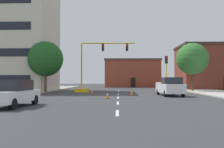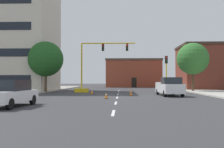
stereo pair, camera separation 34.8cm
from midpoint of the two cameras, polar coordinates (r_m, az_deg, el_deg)
The scene contains 22 objects.
ground_plane at distance 27.07m, azimuth 1.07°, elevation -5.01°, with size 160.00×160.00×0.00m, color #38383A.
sidewalk_left at distance 37.36m, azimuth -18.66°, elevation -3.81°, with size 6.00×56.00×0.14m, color #9E998E.
sidewalk_right at distance 37.18m, azimuth 21.15°, elevation -3.81°, with size 6.00×56.00×0.14m, color #B2ADA3.
lane_stripe_seg_0 at distance 13.13m, azimuth 0.46°, elevation -8.93°, with size 0.16×2.40×0.01m, color silver.
lane_stripe_seg_1 at distance 18.59m, azimuth 0.81°, elevation -6.68°, with size 0.16×2.40×0.01m, color silver.
lane_stripe_seg_2 at distance 24.07m, azimuth 1.00°, elevation -5.46°, with size 0.16×2.40×0.01m, color silver.
lane_stripe_seg_3 at distance 29.56m, azimuth 1.12°, elevation -4.69°, with size 0.16×2.40×0.01m, color silver.
lane_stripe_seg_4 at distance 35.05m, azimuth 1.20°, elevation -4.16°, with size 0.16×2.40×0.01m, color silver.
lane_stripe_seg_5 at distance 40.55m, azimuth 1.26°, elevation -3.77°, with size 0.16×2.40×0.01m, color silver.
building_tall_left at distance 43.15m, azimuth -24.18°, elevation 8.77°, with size 16.22×11.02×18.41m.
building_brick_center at distance 60.27m, azimuth 4.42°, elevation 0.15°, with size 12.92×10.29×6.53m.
building_row_right at distance 48.34m, azimuth 22.70°, elevation 1.45°, with size 13.40×8.98×7.96m.
traffic_signal_gantry at distance 34.07m, azimuth -5.63°, elevation -0.55°, with size 8.24×1.20×6.83m.
traffic_light_pole_right at distance 32.68m, azimuth 12.10°, elevation 1.85°, with size 0.32×0.47×4.80m.
tree_right_mid at distance 37.98m, azimuth 17.74°, elevation 3.34°, with size 4.61×4.61×7.10m.
tree_left_near at distance 34.50m, azimuth -15.33°, elevation 3.36°, with size 4.71×4.71×6.90m.
pickup_truck_white at distance 27.51m, azimuth 12.81°, elevation -2.88°, with size 2.25×5.49×1.99m.
sedan_white_near_left at distance 17.19m, azimuth -22.39°, elevation -4.07°, with size 2.18×4.62×1.74m.
traffic_cone_roadside_a at distance 22.69m, azimuth -1.52°, elevation -4.98°, with size 0.36×0.36×0.59m.
traffic_cone_roadside_b at distance 29.64m, azimuth -4.94°, elevation -4.10°, with size 0.36×0.36×0.61m.
traffic_cone_roadside_c at distance 32.38m, azimuth 4.05°, elevation -3.87°, with size 0.36×0.36×0.61m.
traffic_cone_roadside_d at distance 26.85m, azimuth 4.14°, elevation -4.34°, with size 0.36×0.36×0.66m.
Camera 1 is at (0.09, -27.01, 1.74)m, focal length 39.71 mm.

